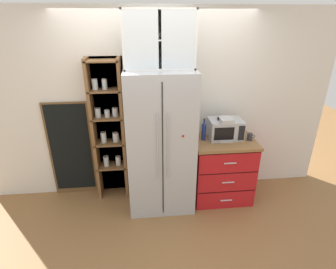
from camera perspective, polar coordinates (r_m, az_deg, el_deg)
name	(u,v)px	position (r m, az deg, el deg)	size (l,w,h in m)	color
ground_plane	(161,199)	(3.94, -1.50, -13.77)	(10.54, 10.54, 0.00)	olive
wall_back_cream	(158,106)	(3.70, -2.21, 6.07)	(4.86, 0.10, 2.55)	silver
refrigerator	(160,141)	(3.44, -1.65, -1.48)	(0.84, 0.73, 1.86)	#ADAFB5
pantry_shelf_column	(109,129)	(3.69, -12.54, 1.15)	(0.47, 0.29, 1.97)	brown
counter_cabinet	(221,168)	(3.85, 11.33, -7.06)	(0.83, 0.67, 0.90)	red
microwave	(225,129)	(3.65, 12.13, 1.21)	(0.44, 0.33, 0.26)	#ADAFB5
coffee_maker	(225,128)	(3.59, 12.06, 1.31)	(0.17, 0.20, 0.31)	#B7B7BC
mug_charcoal	(250,137)	(3.69, 17.16, -0.47)	(0.11, 0.07, 0.10)	#2D2D33
bottle_cobalt	(204,130)	(3.54, 7.69, 0.89)	(0.06, 0.06, 0.30)	navy
upper_cabinet	(159,40)	(3.17, -2.00, 19.70)	(0.81, 0.32, 0.64)	silver
chalkboard_menu	(71,150)	(3.97, -20.04, -3.11)	(0.60, 0.04, 1.39)	brown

